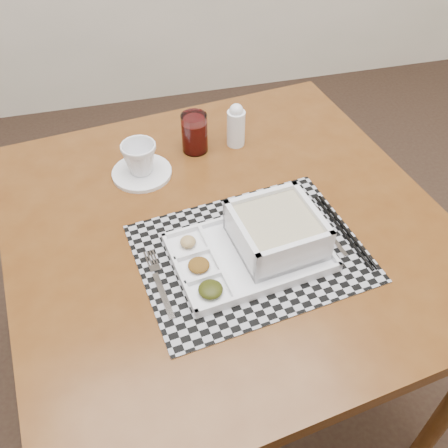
% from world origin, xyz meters
% --- Properties ---
extents(dining_table, '(1.09, 1.09, 0.73)m').
position_xyz_m(dining_table, '(0.32, 0.70, 0.66)').
color(dining_table, '#512A0E').
rests_on(dining_table, ground).
extents(placemat, '(0.51, 0.42, 0.00)m').
position_xyz_m(placemat, '(0.35, 0.59, 0.73)').
color(placemat, '#9999A0').
rests_on(placemat, dining_table).
extents(serving_tray, '(0.35, 0.26, 0.09)m').
position_xyz_m(serving_tray, '(0.38, 0.59, 0.77)').
color(serving_tray, white).
rests_on(serving_tray, placemat).
extents(fork, '(0.04, 0.19, 0.00)m').
position_xyz_m(fork, '(0.15, 0.56, 0.74)').
color(fork, silver).
rests_on(fork, placemat).
extents(spoon, '(0.04, 0.18, 0.01)m').
position_xyz_m(spoon, '(0.52, 0.66, 0.74)').
color(spoon, silver).
rests_on(spoon, placemat).
extents(chopsticks, '(0.05, 0.24, 0.01)m').
position_xyz_m(chopsticks, '(0.57, 0.60, 0.74)').
color(chopsticks, black).
rests_on(chopsticks, placemat).
extents(saucer, '(0.15, 0.15, 0.01)m').
position_xyz_m(saucer, '(0.16, 0.91, 0.74)').
color(saucer, white).
rests_on(saucer, dining_table).
extents(cup, '(0.10, 0.10, 0.08)m').
position_xyz_m(cup, '(0.16, 0.91, 0.78)').
color(cup, white).
rests_on(cup, saucer).
extents(juice_glass, '(0.07, 0.07, 0.11)m').
position_xyz_m(juice_glass, '(0.31, 0.98, 0.78)').
color(juice_glass, white).
rests_on(juice_glass, dining_table).
extents(creamer_bottle, '(0.05, 0.05, 0.12)m').
position_xyz_m(creamer_bottle, '(0.42, 0.98, 0.79)').
color(creamer_bottle, white).
rests_on(creamer_bottle, dining_table).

